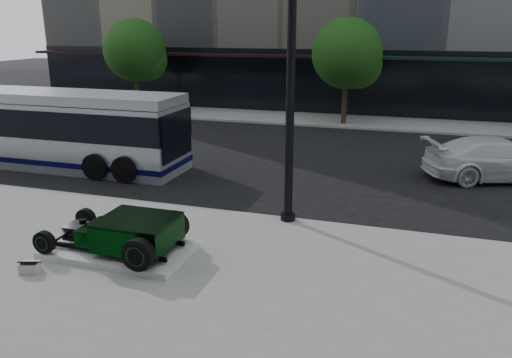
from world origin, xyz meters
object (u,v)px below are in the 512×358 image
(lamppost, at_px, (290,96))
(transit_bus, at_px, (39,127))
(hot_rod, at_px, (130,233))
(white_sedan, at_px, (498,159))

(lamppost, xyz_separation_m, transit_bus, (-11.02, 3.30, -2.10))
(lamppost, relative_size, transit_bus, 0.62)
(hot_rod, bearing_deg, white_sedan, 46.93)
(hot_rod, height_order, white_sedan, white_sedan)
(transit_bus, height_order, white_sedan, transit_bus)
(lamppost, relative_size, white_sedan, 1.44)
(white_sedan, bearing_deg, transit_bus, 80.41)
(hot_rod, distance_m, lamppost, 5.31)
(hot_rod, bearing_deg, lamppost, 48.12)
(hot_rod, xyz_separation_m, white_sedan, (9.12, 9.76, 0.06))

